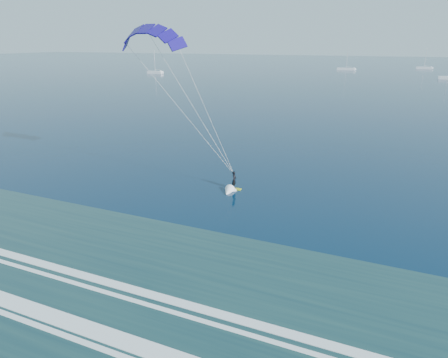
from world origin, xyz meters
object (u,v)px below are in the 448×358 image
kitesurfer_rig (189,100)px  sailboat_0 (155,72)px  sailboat_3 (424,68)px  sailboat_1 (346,69)px  sailboat_2 (448,78)px

kitesurfer_rig → sailboat_0: size_ratio=1.62×
sailboat_0 → kitesurfer_rig: bearing=-55.8°
kitesurfer_rig → sailboat_3: kitesurfer_rig is taller
sailboat_0 → sailboat_3: (120.20, 88.66, 0.00)m
sailboat_1 → sailboat_2: 60.50m
sailboat_0 → sailboat_1: sailboat_1 is taller
sailboat_1 → sailboat_2: sailboat_1 is taller
sailboat_0 → sailboat_1: size_ratio=0.86×
kitesurfer_rig → sailboat_2: size_ratio=1.78×
kitesurfer_rig → sailboat_0: 161.34m
sailboat_3 → sailboat_0: bearing=-143.6°
sailboat_2 → sailboat_3: (-6.64, 66.76, 0.01)m
kitesurfer_rig → sailboat_3: size_ratio=1.55×
kitesurfer_rig → sailboat_1: (-9.25, 194.97, -8.64)m
sailboat_0 → sailboat_3: bearing=36.4°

